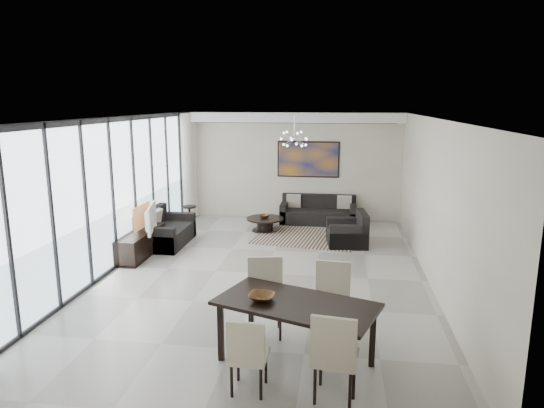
% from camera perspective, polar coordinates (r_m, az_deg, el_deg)
% --- Properties ---
extents(room_shell, '(6.00, 9.00, 2.90)m').
position_cam_1_polar(room_shell, '(8.81, 2.09, 0.58)').
color(room_shell, '#A8A39B').
rests_on(room_shell, ground).
extents(window_wall, '(0.37, 8.95, 2.90)m').
position_cam_1_polar(window_wall, '(9.71, -17.77, 1.20)').
color(window_wall, silver).
rests_on(window_wall, floor).
extents(soffit, '(5.98, 0.40, 0.26)m').
position_cam_1_polar(soffit, '(12.96, 2.07, 10.14)').
color(soffit, white).
rests_on(soffit, room_shell).
extents(painting, '(1.68, 0.04, 0.98)m').
position_cam_1_polar(painting, '(13.17, 4.29, 5.26)').
color(painting, '#BD6B1A').
rests_on(painting, room_shell).
extents(chandelier, '(0.66, 0.66, 0.71)m').
position_cam_1_polar(chandelier, '(11.17, 2.63, 7.67)').
color(chandelier, silver).
rests_on(chandelier, room_shell).
extents(rug, '(2.60, 2.14, 0.01)m').
position_cam_1_polar(rug, '(11.65, 4.12, -3.89)').
color(rug, black).
rests_on(rug, floor).
extents(coffee_table, '(0.93, 0.93, 0.33)m').
position_cam_1_polar(coffee_table, '(12.17, -0.83, -2.30)').
color(coffee_table, black).
rests_on(coffee_table, floor).
extents(bowl_coffee, '(0.25, 0.25, 0.08)m').
position_cam_1_polar(bowl_coffee, '(12.16, -0.88, -1.44)').
color(bowl_coffee, brown).
rests_on(bowl_coffee, coffee_table).
extents(sofa_main, '(1.99, 0.82, 0.72)m').
position_cam_1_polar(sofa_main, '(13.00, 5.47, -1.15)').
color(sofa_main, black).
rests_on(sofa_main, floor).
extents(loveseat, '(0.89, 1.59, 0.79)m').
position_cam_1_polar(loveseat, '(11.28, -12.50, -3.30)').
color(loveseat, black).
rests_on(loveseat, floor).
extents(armchair, '(0.96, 1.00, 0.76)m').
position_cam_1_polar(armchair, '(11.09, 8.99, -3.47)').
color(armchair, black).
rests_on(armchair, floor).
extents(side_table, '(0.37, 0.37, 0.50)m').
position_cam_1_polar(side_table, '(12.89, -9.70, -0.97)').
color(side_table, black).
rests_on(side_table, floor).
extents(tv_console, '(0.47, 1.66, 0.52)m').
position_cam_1_polar(tv_console, '(10.58, -15.22, -4.52)').
color(tv_console, black).
rests_on(tv_console, floor).
extents(television, '(0.36, 0.99, 0.57)m').
position_cam_1_polar(television, '(10.41, -14.50, -1.64)').
color(television, gray).
rests_on(television, tv_console).
extents(dining_table, '(2.14, 1.56, 0.80)m').
position_cam_1_polar(dining_table, '(6.04, 2.85, -12.23)').
color(dining_table, black).
rests_on(dining_table, floor).
extents(dining_chair_sw, '(0.42, 0.42, 0.91)m').
position_cam_1_polar(dining_chair_sw, '(5.53, -2.93, -16.95)').
color(dining_chair_sw, beige).
rests_on(dining_chair_sw, floor).
extents(dining_chair_se, '(0.53, 0.53, 1.04)m').
position_cam_1_polar(dining_chair_se, '(5.40, 7.35, -16.87)').
color(dining_chair_se, beige).
rests_on(dining_chair_se, floor).
extents(dining_chair_nw, '(0.57, 0.57, 1.06)m').
position_cam_1_polar(dining_chair_nw, '(6.86, -0.78, -10.10)').
color(dining_chair_nw, beige).
rests_on(dining_chair_nw, floor).
extents(dining_chair_ne, '(0.52, 0.52, 1.04)m').
position_cam_1_polar(dining_chair_ne, '(6.80, 7.07, -10.50)').
color(dining_chair_ne, beige).
rests_on(dining_chair_ne, floor).
extents(bowl_dining, '(0.36, 0.36, 0.08)m').
position_cam_1_polar(bowl_dining, '(6.05, -1.21, -10.90)').
color(bowl_dining, brown).
rests_on(bowl_dining, dining_table).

